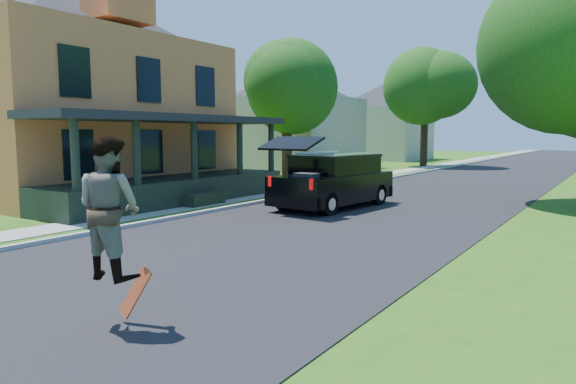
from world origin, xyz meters
The scene contains 13 objects.
ground centered at (0.00, 0.00, 0.00)m, with size 140.00×140.00×0.00m, color #265511.
street centered at (0.00, 20.00, 0.00)m, with size 8.00×120.00×0.02m, color black.
curb centered at (-4.05, 20.00, 0.00)m, with size 0.15×120.00×0.12m, color #A7A7A2.
sidewalk centered at (-5.60, 20.00, 0.00)m, with size 1.30×120.00×0.03m, color gray.
front_walk centered at (-9.50, 6.00, 0.00)m, with size 6.50×1.20×0.03m, color gray.
main_house centered at (-12.80, 5.99, 4.92)m, with size 15.56×15.56×10.10m.
neighbor_house_mid centered at (-13.50, 24.00, 4.19)m, with size 12.78×12.78×8.30m.
neighbor_house_far centered at (-13.50, 40.00, 4.19)m, with size 12.78×12.78×8.30m.
black_suv centered at (-1.40, 7.96, 0.91)m, with size 2.37×5.25×2.38m.
skateboarder centered at (1.38, -3.00, 1.54)m, with size 0.91×0.73×1.78m.
skateboard centered at (1.57, -2.80, 0.42)m, with size 0.50×0.20×0.70m.
tree_left_mid centered at (-9.71, 17.67, 5.81)m, with size 5.95×6.07×8.58m.
tree_left_far centered at (-6.31, 31.36, 6.18)m, with size 7.99×7.83×9.52m.
Camera 1 is at (6.71, -7.03, 2.45)m, focal length 32.00 mm.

